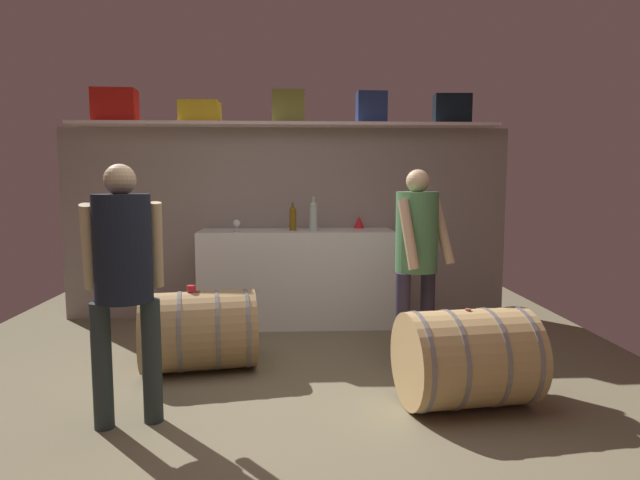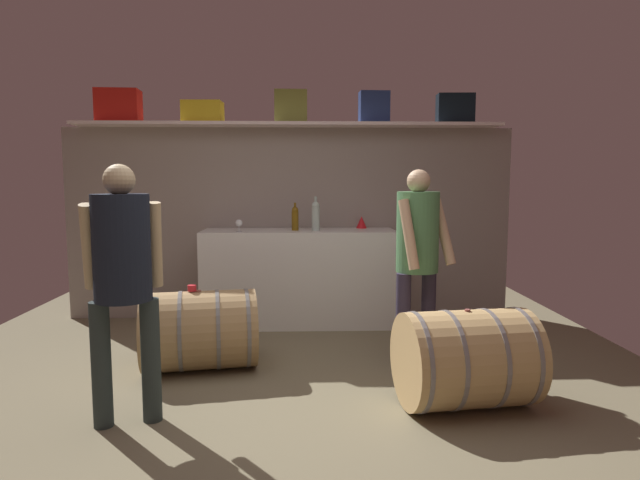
{
  "view_description": "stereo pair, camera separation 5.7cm",
  "coord_description": "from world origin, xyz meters",
  "px_view_note": "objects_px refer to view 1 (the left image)",
  "views": [
    {
      "loc": [
        0.07,
        -3.26,
        1.45
      ],
      "look_at": [
        0.26,
        0.59,
        1.02
      ],
      "focal_mm": 30.49,
      "sensor_mm": 36.0,
      "label": 1
    },
    {
      "loc": [
        0.13,
        -3.26,
        1.45
      ],
      "look_at": [
        0.26,
        0.59,
        1.02
      ],
      "focal_mm": 30.49,
      "sensor_mm": 36.0,
      "label": 2
    }
  ],
  "objects_px": {
    "wine_bottle_amber": "(293,218)",
    "toolcase_navy": "(371,108)",
    "tasting_cup": "(191,288)",
    "red_funnel": "(359,222)",
    "wine_glass": "(237,224)",
    "wine_barrel_near": "(199,331)",
    "toolcase_olive": "(288,107)",
    "toolcase_black": "(452,109)",
    "wine_barrel_far": "(467,358)",
    "winemaker_pouring": "(123,267)",
    "toolcase_yellow": "(200,112)",
    "work_cabinet": "(297,277)",
    "visitor_tasting": "(417,247)",
    "toolcase_red": "(115,106)",
    "wine_bottle_clear": "(313,215)"
  },
  "relations": [
    {
      "from": "toolcase_red",
      "to": "visitor_tasting",
      "type": "xyz_separation_m",
      "value": [
        2.71,
        -1.46,
        -1.24
      ]
    },
    {
      "from": "wine_bottle_clear",
      "to": "red_funnel",
      "type": "height_order",
      "value": "wine_bottle_clear"
    },
    {
      "from": "red_funnel",
      "to": "wine_bottle_amber",
      "type": "bearing_deg",
      "value": -161.27
    },
    {
      "from": "toolcase_olive",
      "to": "winemaker_pouring",
      "type": "relative_size",
      "value": 0.21
    },
    {
      "from": "tasting_cup",
      "to": "wine_barrel_near",
      "type": "bearing_deg",
      "value": 0.0
    },
    {
      "from": "toolcase_red",
      "to": "wine_glass",
      "type": "bearing_deg",
      "value": -19.0
    },
    {
      "from": "wine_barrel_far",
      "to": "red_funnel",
      "type": "bearing_deg",
      "value": 92.87
    },
    {
      "from": "toolcase_yellow",
      "to": "toolcase_black",
      "type": "relative_size",
      "value": 1.06
    },
    {
      "from": "visitor_tasting",
      "to": "toolcase_black",
      "type": "bearing_deg",
      "value": -148.11
    },
    {
      "from": "wine_barrel_far",
      "to": "winemaker_pouring",
      "type": "distance_m",
      "value": 2.19
    },
    {
      "from": "winemaker_pouring",
      "to": "toolcase_yellow",
      "type": "bearing_deg",
      "value": 73.29
    },
    {
      "from": "toolcase_yellow",
      "to": "toolcase_navy",
      "type": "distance_m",
      "value": 1.72
    },
    {
      "from": "toolcase_red",
      "to": "wine_bottle_amber",
      "type": "relative_size",
      "value": 1.51
    },
    {
      "from": "wine_bottle_amber",
      "to": "toolcase_navy",
      "type": "bearing_deg",
      "value": 15.61
    },
    {
      "from": "wine_bottle_clear",
      "to": "visitor_tasting",
      "type": "bearing_deg",
      "value": -57.98
    },
    {
      "from": "toolcase_yellow",
      "to": "wine_barrel_near",
      "type": "xyz_separation_m",
      "value": [
        0.2,
        -1.49,
        -1.82
      ]
    },
    {
      "from": "toolcase_navy",
      "to": "visitor_tasting",
      "type": "bearing_deg",
      "value": -86.35
    },
    {
      "from": "toolcase_navy",
      "to": "tasting_cup",
      "type": "height_order",
      "value": "toolcase_navy"
    },
    {
      "from": "toolcase_navy",
      "to": "visitor_tasting",
      "type": "xyz_separation_m",
      "value": [
        0.16,
        -1.46,
        -1.24
      ]
    },
    {
      "from": "wine_bottle_clear",
      "to": "wine_barrel_near",
      "type": "height_order",
      "value": "wine_bottle_clear"
    },
    {
      "from": "toolcase_black",
      "to": "red_funnel",
      "type": "relative_size",
      "value": 2.97
    },
    {
      "from": "toolcase_olive",
      "to": "tasting_cup",
      "type": "bearing_deg",
      "value": -118.09
    },
    {
      "from": "wine_bottle_amber",
      "to": "red_funnel",
      "type": "height_order",
      "value": "wine_bottle_amber"
    },
    {
      "from": "toolcase_yellow",
      "to": "toolcase_navy",
      "type": "xyz_separation_m",
      "value": [
        1.72,
        0.0,
        0.05
      ]
    },
    {
      "from": "toolcase_navy",
      "to": "red_funnel",
      "type": "relative_size",
      "value": 2.57
    },
    {
      "from": "toolcase_yellow",
      "to": "wine_glass",
      "type": "xyz_separation_m",
      "value": [
        0.38,
        -0.35,
        -1.09
      ]
    },
    {
      "from": "toolcase_yellow",
      "to": "visitor_tasting",
      "type": "distance_m",
      "value": 2.66
    },
    {
      "from": "work_cabinet",
      "to": "tasting_cup",
      "type": "distance_m",
      "value": 1.53
    },
    {
      "from": "wine_barrel_near",
      "to": "toolcase_olive",
      "type": "bearing_deg",
      "value": 55.68
    },
    {
      "from": "toolcase_black",
      "to": "wine_barrel_near",
      "type": "bearing_deg",
      "value": -144.56
    },
    {
      "from": "toolcase_black",
      "to": "toolcase_olive",
      "type": "bearing_deg",
      "value": -176.94
    },
    {
      "from": "toolcase_black",
      "to": "tasting_cup",
      "type": "distance_m",
      "value": 3.21
    },
    {
      "from": "red_funnel",
      "to": "winemaker_pouring",
      "type": "height_order",
      "value": "winemaker_pouring"
    },
    {
      "from": "wine_glass",
      "to": "red_funnel",
      "type": "relative_size",
      "value": 0.97
    },
    {
      "from": "tasting_cup",
      "to": "toolcase_black",
      "type": "bearing_deg",
      "value": 31.83
    },
    {
      "from": "toolcase_black",
      "to": "wine_barrel_far",
      "type": "bearing_deg",
      "value": -99.81
    },
    {
      "from": "visitor_tasting",
      "to": "toolcase_red",
      "type": "bearing_deg",
      "value": -61.87
    },
    {
      "from": "toolcase_yellow",
      "to": "wine_bottle_amber",
      "type": "xyz_separation_m",
      "value": [
        0.92,
        -0.22,
        -1.05
      ]
    },
    {
      "from": "wine_bottle_clear",
      "to": "tasting_cup",
      "type": "bearing_deg",
      "value": -128.17
    },
    {
      "from": "winemaker_pouring",
      "to": "work_cabinet",
      "type": "bearing_deg",
      "value": 50.15
    },
    {
      "from": "wine_bottle_clear",
      "to": "visitor_tasting",
      "type": "relative_size",
      "value": 0.22
    },
    {
      "from": "wine_barrel_far",
      "to": "winemaker_pouring",
      "type": "bearing_deg",
      "value": 176.78
    },
    {
      "from": "toolcase_navy",
      "to": "tasting_cup",
      "type": "relative_size",
      "value": 4.82
    },
    {
      "from": "work_cabinet",
      "to": "red_funnel",
      "type": "bearing_deg",
      "value": 17.18
    },
    {
      "from": "toolcase_olive",
      "to": "winemaker_pouring",
      "type": "bearing_deg",
      "value": -113.15
    },
    {
      "from": "wine_barrel_far",
      "to": "winemaker_pouring",
      "type": "height_order",
      "value": "winemaker_pouring"
    },
    {
      "from": "tasting_cup",
      "to": "visitor_tasting",
      "type": "bearing_deg",
      "value": 0.86
    },
    {
      "from": "wine_glass",
      "to": "visitor_tasting",
      "type": "distance_m",
      "value": 1.87
    },
    {
      "from": "toolcase_navy",
      "to": "toolcase_black",
      "type": "relative_size",
      "value": 0.86
    },
    {
      "from": "wine_barrel_far",
      "to": "toolcase_yellow",
      "type": "bearing_deg",
      "value": 124.24
    }
  ]
}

